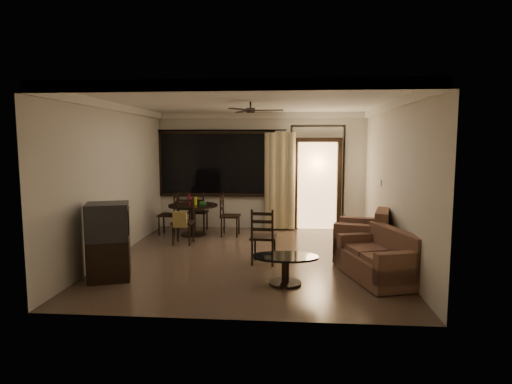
# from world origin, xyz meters

# --- Properties ---
(ground) EXTENTS (5.50, 5.50, 0.00)m
(ground) POSITION_xyz_m (0.00, 0.00, 0.00)
(ground) COLOR #7F6651
(ground) RESTS_ON ground
(room_shell) EXTENTS (5.50, 6.70, 5.50)m
(room_shell) POSITION_xyz_m (0.59, 1.77, 1.83)
(room_shell) COLOR beige
(room_shell) RESTS_ON ground
(dining_table) EXTENTS (1.11, 1.11, 0.92)m
(dining_table) POSITION_xyz_m (-1.48, 1.82, 0.55)
(dining_table) COLOR black
(dining_table) RESTS_ON ground
(dining_chair_west) EXTENTS (0.43, 0.43, 0.95)m
(dining_chair_west) POSITION_xyz_m (-2.04, 1.83, 0.28)
(dining_chair_west) COLOR black
(dining_chair_west) RESTS_ON ground
(dining_chair_east) EXTENTS (0.43, 0.43, 0.95)m
(dining_chair_east) POSITION_xyz_m (-0.64, 1.80, 0.28)
(dining_chair_east) COLOR black
(dining_chair_east) RESTS_ON ground
(dining_chair_south) EXTENTS (0.43, 0.49, 0.95)m
(dining_chair_south) POSITION_xyz_m (-1.49, 0.96, 0.31)
(dining_chair_south) COLOR black
(dining_chair_south) RESTS_ON ground
(dining_chair_north) EXTENTS (0.43, 0.43, 0.95)m
(dining_chair_north) POSITION_xyz_m (-1.46, 2.29, 0.28)
(dining_chair_north) COLOR black
(dining_chair_north) RESTS_ON ground
(tv_cabinet) EXTENTS (0.76, 0.73, 1.18)m
(tv_cabinet) POSITION_xyz_m (-2.05, -1.39, 0.59)
(tv_cabinet) COLOR black
(tv_cabinet) RESTS_ON ground
(sofa) EXTENTS (1.13, 1.57, 0.75)m
(sofa) POSITION_xyz_m (2.10, -1.08, 0.30)
(sofa) COLOR #462420
(sofa) RESTS_ON ground
(armchair) EXTENTS (1.09, 1.09, 0.89)m
(armchair) POSITION_xyz_m (2.05, 0.02, 0.37)
(armchair) COLOR #462420
(armchair) RESTS_ON ground
(coffee_table) EXTENTS (0.98, 0.59, 0.43)m
(coffee_table) POSITION_xyz_m (0.65, -1.41, 0.29)
(coffee_table) COLOR black
(coffee_table) RESTS_ON ground
(side_chair) EXTENTS (0.46, 0.46, 0.97)m
(side_chair) POSITION_xyz_m (0.25, -0.35, 0.29)
(side_chair) COLOR black
(side_chair) RESTS_ON ground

